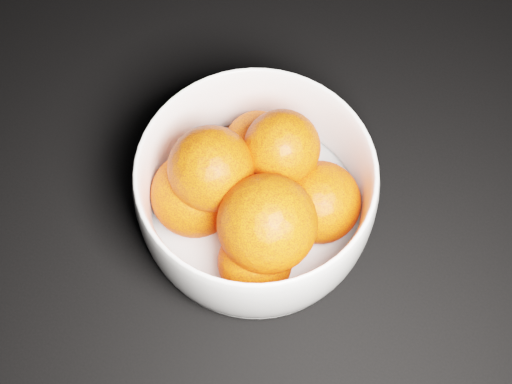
% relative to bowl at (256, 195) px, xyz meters
% --- Properties ---
extents(ground, '(3.00, 3.00, 0.00)m').
position_rel_bowl_xyz_m(ground, '(-0.01, 0.15, -0.05)').
color(ground, black).
rests_on(ground, ground).
extents(bowl, '(0.21, 0.21, 0.10)m').
position_rel_bowl_xyz_m(bowl, '(0.00, 0.00, 0.00)').
color(bowl, white).
rests_on(bowl, ground).
extents(orange_pile, '(0.18, 0.17, 0.12)m').
position_rel_bowl_xyz_m(orange_pile, '(0.00, -0.01, 0.01)').
color(orange_pile, '#FF4107').
rests_on(orange_pile, bowl).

